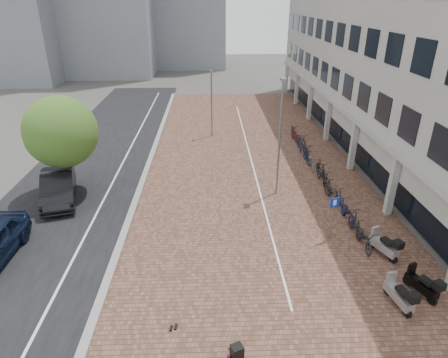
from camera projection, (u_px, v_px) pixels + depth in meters
ground at (229, 263)px, 16.98m from camera, size 140.00×140.00×0.00m
plaza_brick at (248, 159)px, 27.89m from camera, size 14.50×42.00×0.04m
street_asphalt at (96, 162)px, 27.51m from camera, size 8.00×50.00×0.03m
curb at (150, 160)px, 27.61m from camera, size 0.35×42.00×0.14m
lane_line at (124, 161)px, 27.57m from camera, size 0.12×44.00×0.00m
parking_line at (251, 159)px, 27.89m from camera, size 0.10×30.00×0.00m
office_building at (394, 31)px, 28.29m from camera, size 8.40×40.00×15.00m
car_dark at (58, 187)px, 22.02m from camera, size 3.10×5.26×1.64m
shoes at (173, 329)px, 13.57m from camera, size 0.36×0.32×0.08m
scooter_front at (384, 244)px, 17.25m from camera, size 1.18×1.83×1.21m
scooter_mid at (422, 283)px, 14.94m from camera, size 1.07×1.73×1.13m
scooter_back at (399, 294)px, 14.40m from camera, size 0.82×1.76×1.16m
parking_sign at (333, 212)px, 18.08m from camera, size 0.46×0.18×2.26m
lamp_near at (279, 140)px, 21.61m from camera, size 0.12×0.12×6.77m
lamp_far at (212, 105)px, 31.49m from camera, size 0.12×0.12×5.44m
street_tree at (64, 133)px, 21.60m from camera, size 4.05×4.05×5.88m
bike_row at (318, 168)px, 25.16m from camera, size 1.24×18.11×1.05m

